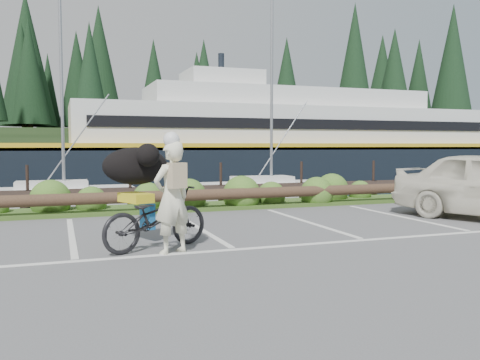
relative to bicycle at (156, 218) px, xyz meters
name	(u,v)px	position (x,y,z in m)	size (l,w,h in m)	color
ground	(227,245)	(1.25, -0.13, -0.54)	(72.00, 72.00, 0.00)	#515153
harbor_backdrop	(80,156)	(1.64, 78.34, -0.54)	(170.00, 160.00, 30.00)	#1A3440
vegetation_strip	(168,208)	(1.25, 5.17, -0.49)	(34.00, 1.60, 0.10)	#3D5B21
log_rail	(173,213)	(1.25, 4.47, -0.54)	(32.00, 0.30, 0.60)	#443021
bicycle	(156,218)	(0.00, 0.00, 0.00)	(0.71, 2.05, 1.08)	black
cyclist	(172,198)	(0.19, -0.44, 0.39)	(0.68, 0.44, 1.86)	#F0EFCB
dog	(135,166)	(-0.26, 0.60, 0.88)	(1.17, 0.57, 0.68)	black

